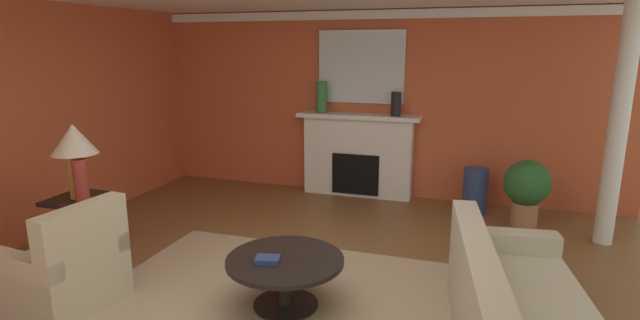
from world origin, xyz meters
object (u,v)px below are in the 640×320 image
vase_tall_corner (475,191)px  vase_on_side_table (81,181)px  mantel_mirror (361,67)px  armchair_near_window (65,273)px  fireplace (358,157)px  side_table (84,225)px  coffee_table (285,271)px  potted_plant (527,187)px  vase_mantel_right (396,104)px  table_lamp (74,147)px  vase_mantel_left (321,97)px

vase_tall_corner → vase_on_side_table: (-3.66, -2.97, 0.61)m
mantel_mirror → armchair_near_window: bearing=-111.6°
fireplace → vase_tall_corner: fireplace is taller
mantel_mirror → side_table: bearing=-122.9°
coffee_table → potted_plant: (2.10, 2.75, 0.16)m
vase_mantel_right → fireplace: bearing=174.8°
armchair_near_window → vase_tall_corner: bearing=47.7°
vase_tall_corner → table_lamp: bearing=-143.2°
side_table → fireplace: bearing=56.2°
armchair_near_window → table_lamp: bearing=123.6°
mantel_mirror → vase_mantel_left: size_ratio=2.76×
fireplace → side_table: size_ratio=2.57×
vase_mantel_right → potted_plant: 2.04m
coffee_table → vase_mantel_left: 3.57m
fireplace → side_table: (-2.11, -3.15, -0.18)m
fireplace → table_lamp: 3.85m
coffee_table → table_lamp: 2.48m
potted_plant → mantel_mirror: bearing=162.5°
table_lamp → potted_plant: (4.41, 2.55, -0.73)m
side_table → mantel_mirror: bearing=57.1°
mantel_mirror → fireplace: bearing=-90.0°
armchair_near_window → potted_plant: 5.12m
mantel_mirror → vase_on_side_table: (-1.96, -3.39, -0.98)m
table_lamp → vase_mantel_left: 3.48m
vase_mantel_right → armchair_near_window: bearing=-119.0°
mantel_mirror → vase_tall_corner: (1.69, -0.42, -1.59)m
side_table → vase_mantel_left: 3.63m
side_table → vase_tall_corner: 4.76m
fireplace → potted_plant: size_ratio=2.16×
table_lamp → potted_plant: 5.14m
vase_on_side_table → armchair_near_window: bearing=-60.9°
potted_plant → coffee_table: bearing=-127.4°
mantel_mirror → potted_plant: bearing=-17.5°
vase_mantel_left → vase_mantel_right: (1.10, 0.00, -0.06)m
vase_on_side_table → fireplace: bearing=59.0°
armchair_near_window → side_table: size_ratio=1.36×
vase_mantel_right → potted_plant: (1.74, -0.55, -0.91)m
vase_mantel_left → vase_mantel_right: bearing=0.0°
fireplace → coffee_table: bearing=-86.8°
mantel_mirror → vase_mantel_right: 0.76m
side_table → potted_plant: bearing=30.0°
vase_mantel_right → vase_on_side_table: vase_mantel_right is taller
vase_tall_corner → potted_plant: potted_plant is taller
table_lamp → vase_on_side_table: size_ratio=1.74×
vase_mantel_left → potted_plant: 3.05m
armchair_near_window → vase_mantel_left: (1.05, 3.88, 1.15)m
table_lamp → potted_plant: size_ratio=0.90×
mantel_mirror → table_lamp: 3.95m
vase_mantel_left → vase_tall_corner: vase_mantel_left is taller
mantel_mirror → coffee_table: (0.19, -3.47, -1.56)m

